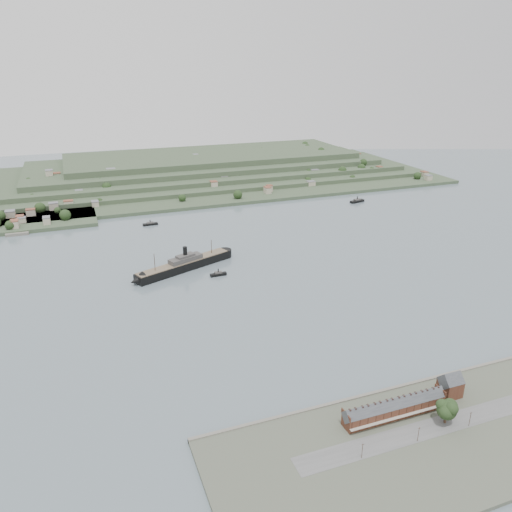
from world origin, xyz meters
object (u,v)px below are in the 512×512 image
object	(u,v)px
terrace_row	(394,408)
gabled_building	(450,385)
tugboat	(218,274)
steamship	(182,266)
fig_tree	(448,409)

from	to	relation	value
terrace_row	gabled_building	size ratio (longest dim) A/B	3.95
terrace_row	gabled_building	xyz separation A→B (m)	(37.50, 4.02, 1.34)
gabled_building	tugboat	distance (m)	209.10
steamship	tugboat	bearing A→B (deg)	-39.55
gabled_building	fig_tree	world-z (taller)	gabled_building
terrace_row	steamship	size ratio (longest dim) A/B	0.57
terrace_row	tugboat	distance (m)	203.85
terrace_row	steamship	distance (m)	230.18
gabled_building	steamship	bearing A→B (deg)	113.45
gabled_building	steamship	distance (m)	238.60
terrace_row	gabled_building	world-z (taller)	gabled_building
terrace_row	fig_tree	distance (m)	25.05
gabled_building	steamship	size ratio (longest dim) A/B	0.14
steamship	tugboat	size ratio (longest dim) A/B	7.00
steamship	terrace_row	bearing A→B (deg)	-75.55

